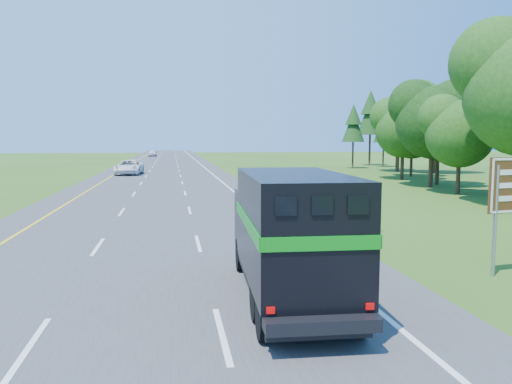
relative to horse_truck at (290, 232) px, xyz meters
The scene contains 7 objects.
road 46.23m from the horse_truck, 94.58° to the left, with size 15.00×260.00×0.04m, color #38383A.
lane_markings 46.22m from the horse_truck, 94.58° to the left, with size 11.15×260.00×0.01m.
tree_wall_right 34.56m from the horse_truck, 49.42° to the left, with size 16.00×100.00×12.00m, color #183E11, non-canonical shape.
horse_truck is the anchor object (origin of this frame).
white_suv 46.82m from the horse_truck, 99.27° to the left, with size 2.74×5.95×1.65m, color white.
far_car 108.82m from the horse_truck, 93.79° to the left, with size 1.80×4.47×1.52m, color silver.
delineator 10.17m from the horse_truck, 54.38° to the left, with size 0.09×0.05×1.13m.
Camera 1 is at (0.89, -7.66, 3.94)m, focal length 35.00 mm.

